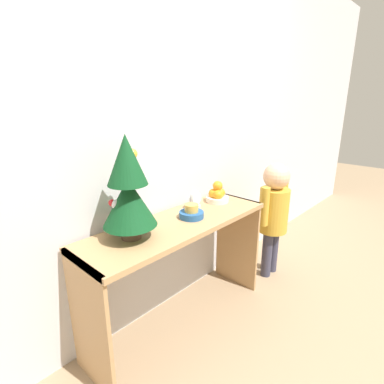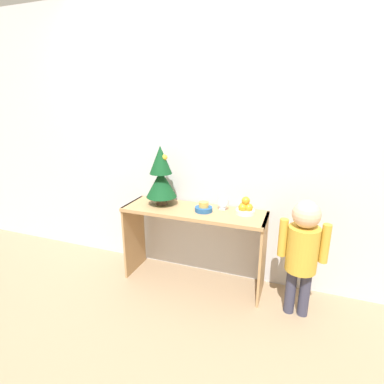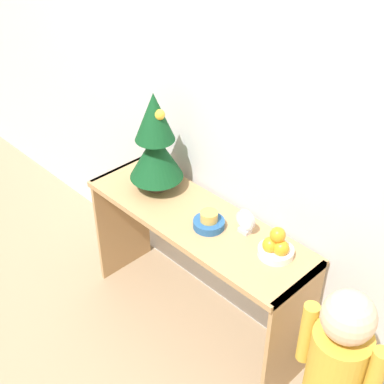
{
  "view_description": "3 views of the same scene",
  "coord_description": "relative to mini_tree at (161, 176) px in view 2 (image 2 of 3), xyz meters",
  "views": [
    {
      "loc": [
        -1.14,
        -0.96,
        1.39
      ],
      "look_at": [
        0.08,
        0.17,
        0.87
      ],
      "focal_mm": 28.0,
      "sensor_mm": 36.0,
      "label": 1
    },
    {
      "loc": [
        0.83,
        -2.08,
        1.6
      ],
      "look_at": [
        -0.03,
        0.23,
        0.85
      ],
      "focal_mm": 28.0,
      "sensor_mm": 36.0,
      "label": 2
    },
    {
      "loc": [
        1.45,
        -1.23,
        2.27
      ],
      "look_at": [
        -0.04,
        0.21,
        0.83
      ],
      "focal_mm": 50.0,
      "sensor_mm": 36.0,
      "label": 3
    }
  ],
  "objects": [
    {
      "name": "ground_plane",
      "position": [
        0.32,
        -0.23,
        -0.97
      ],
      "size": [
        12.0,
        12.0,
        0.0
      ],
      "primitive_type": "plane",
      "color": "#997F60"
    },
    {
      "name": "back_wall",
      "position": [
        0.32,
        0.21,
        0.28
      ],
      "size": [
        7.0,
        0.05,
        2.5
      ],
      "primitive_type": "cube",
      "color": "silver",
      "rests_on": "ground_plane"
    },
    {
      "name": "console_table",
      "position": [
        0.32,
        -0.03,
        -0.42
      ],
      "size": [
        1.24,
        0.4,
        0.7
      ],
      "color": "tan",
      "rests_on": "ground_plane"
    },
    {
      "name": "mini_tree",
      "position": [
        0.0,
        0.0,
        0.0
      ],
      "size": [
        0.27,
        0.27,
        0.53
      ],
      "color": "#4C3828",
      "rests_on": "console_table"
    },
    {
      "name": "fruit_bowl",
      "position": [
        0.75,
        0.03,
        -0.22
      ],
      "size": [
        0.16,
        0.16,
        0.15
      ],
      "color": "silver",
      "rests_on": "console_table"
    },
    {
      "name": "singing_bowl",
      "position": [
        0.41,
        -0.04,
        -0.23
      ],
      "size": [
        0.15,
        0.15,
        0.09
      ],
      "color": "#235189",
      "rests_on": "console_table"
    },
    {
      "name": "desk_clock",
      "position": [
        0.55,
        0.05,
        -0.21
      ],
      "size": [
        0.1,
        0.04,
        0.12
      ],
      "color": "#B2B2B7",
      "rests_on": "console_table"
    },
    {
      "name": "child_figure",
      "position": [
        1.22,
        -0.16,
        -0.39
      ],
      "size": [
        0.35,
        0.23,
        0.93
      ],
      "color": "#38384C",
      "rests_on": "ground_plane"
    }
  ]
}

